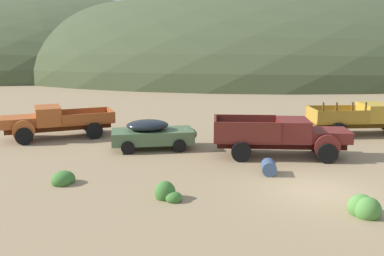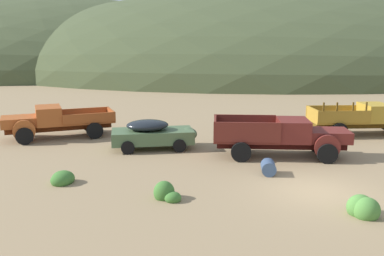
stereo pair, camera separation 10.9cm
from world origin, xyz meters
name	(u,v)px [view 1 (the left image)]	position (x,y,z in m)	size (l,w,h in m)	color
ground_plane	(318,191)	(0.00, 0.00, 0.00)	(300.00, 300.00, 0.00)	#937A56
hill_far_right	(56,65)	(-26.88, 83.71, 0.00)	(82.13, 88.30, 29.11)	#424C2D
hill_distant	(257,68)	(15.67, 70.10, 0.00)	(103.87, 84.77, 29.36)	#424C2D
truck_oxide_orange	(50,122)	(-12.18, 10.21, 1.00)	(6.60, 3.80, 1.89)	#51220D
car_weathered_green	(155,134)	(-6.11, 7.17, 0.82)	(4.60, 2.28, 1.57)	#47603D
truck_oxblood	(289,137)	(0.47, 4.91, 1.02)	(6.81, 3.19, 1.91)	black
truck_mustard	(371,118)	(7.11, 9.31, 1.01)	(6.66, 2.68, 2.16)	#593D12
oil_drum_tipped	(269,167)	(-1.29, 2.26, 0.31)	(0.77, 0.97, 0.62)	#384C6B
bush_back_edge	(167,194)	(-5.79, -0.21, 0.21)	(1.00, 0.93, 0.85)	#3D702D
bush_lone_scrub	(364,209)	(0.63, -2.31, 0.23)	(0.98, 1.07, 0.87)	#4C8438
bush_between_trucks	(63,179)	(-9.92, 1.92, 0.17)	(0.93, 0.98, 0.65)	#3D702D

